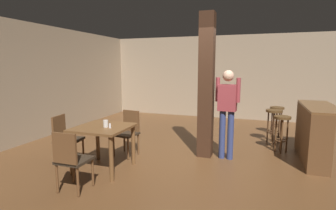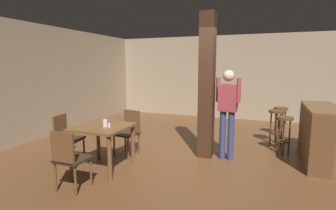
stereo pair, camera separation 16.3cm
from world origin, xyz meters
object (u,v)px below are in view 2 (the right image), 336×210
object	(u,v)px
chair_north	(129,130)
bar_counter	(315,133)
salt_shaker	(109,125)
bar_stool_near	(284,127)
standing_person	(228,108)
napkin_cup	(105,123)
dining_table	(103,134)
bar_stool_far	(281,115)
chair_west	(66,136)
bar_stool_mid	(277,119)
chair_south	(69,157)

from	to	relation	value
chair_north	bar_counter	distance (m)	3.58
salt_shaker	bar_stool_near	distance (m)	3.49
standing_person	chair_north	bearing A→B (deg)	-167.34
napkin_cup	bar_counter	xyz separation A→B (m)	(3.43, 1.76, -0.29)
bar_counter	bar_stool_near	bearing A→B (deg)	153.78
dining_table	chair_north	distance (m)	0.83
bar_counter	bar_stool_far	xyz separation A→B (m)	(-0.53, 1.73, 0.02)
dining_table	chair_west	world-z (taller)	chair_west
salt_shaker	dining_table	bearing A→B (deg)	160.37
chair_north	bar_counter	bearing A→B (deg)	14.86
salt_shaker	bar_stool_near	size ratio (longest dim) A/B	0.10
napkin_cup	bar_stool_near	bearing A→B (deg)	34.69
bar_stool_mid	standing_person	bearing A→B (deg)	-123.00
chair_west	bar_counter	world-z (taller)	bar_counter
chair_south	chair_north	world-z (taller)	same
salt_shaker	bar_stool_mid	size ratio (longest dim) A/B	0.10
chair_west	dining_table	bearing A→B (deg)	-0.85
salt_shaker	bar_counter	distance (m)	3.80
salt_shaker	bar_stool_mid	bearing A→B (deg)	45.35
chair_south	bar_stool_far	world-z (taller)	chair_south
dining_table	bar_stool_near	size ratio (longest dim) A/B	1.17
dining_table	standing_person	distance (m)	2.34
standing_person	napkin_cup	bearing A→B (deg)	-145.80
chair_north	bar_stool_far	world-z (taller)	chair_north
napkin_cup	bar_stool_mid	world-z (taller)	napkin_cup
salt_shaker	standing_person	world-z (taller)	standing_person
napkin_cup	bar_stool_far	xyz separation A→B (m)	(2.90, 3.49, -0.27)
napkin_cup	bar_stool_far	size ratio (longest dim) A/B	0.17
dining_table	salt_shaker	distance (m)	0.26
bar_stool_near	bar_stool_far	xyz separation A→B (m)	(-0.02, 1.47, -0.01)
bar_stool_far	chair_west	bearing A→B (deg)	-137.75
chair_north	bar_stool_mid	bearing A→B (deg)	33.12
chair_north	napkin_cup	bearing A→B (deg)	-88.02
bar_counter	chair_west	bearing A→B (deg)	-158.31
salt_shaker	bar_stool_near	xyz separation A→B (m)	(2.81, 2.05, -0.24)
dining_table	standing_person	xyz separation A→B (m)	(1.95, 1.24, 0.37)
dining_table	chair_north	bearing A→B (deg)	86.74
bar_stool_far	chair_north	bearing A→B (deg)	-137.89
chair_south	bar_stool_mid	size ratio (longest dim) A/B	1.13
napkin_cup	bar_counter	bearing A→B (deg)	27.19
chair_south	standing_person	world-z (taller)	standing_person
chair_south	salt_shaker	distance (m)	0.88
standing_person	chair_south	bearing A→B (deg)	-132.15
chair_west	bar_stool_far	size ratio (longest dim) A/B	1.20
chair_west	salt_shaker	size ratio (longest dim) A/B	11.56
bar_counter	dining_table	bearing A→B (deg)	-153.68
chair_west	napkin_cup	world-z (taller)	chair_west
bar_stool_near	bar_counter	bearing A→B (deg)	-26.22
salt_shaker	standing_person	xyz separation A→B (m)	(1.77, 1.31, 0.19)
salt_shaker	standing_person	size ratio (longest dim) A/B	0.04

